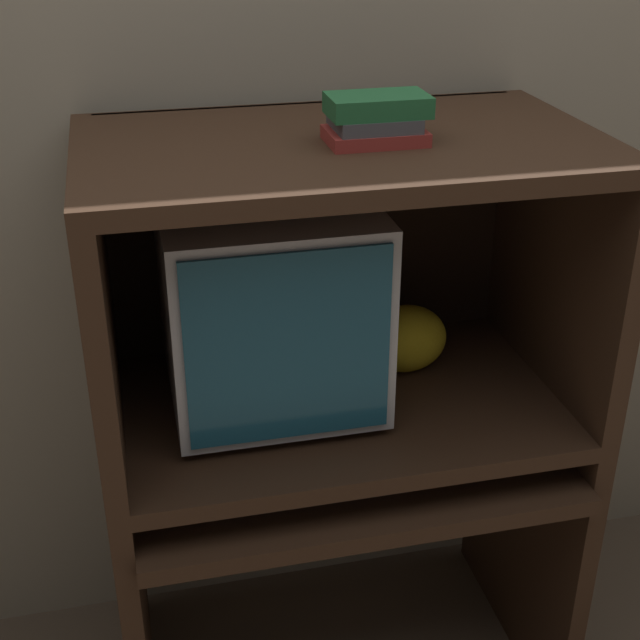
{
  "coord_description": "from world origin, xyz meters",
  "views": [
    {
      "loc": [
        -0.4,
        -1.24,
        1.74
      ],
      "look_at": [
        -0.04,
        0.29,
        0.94
      ],
      "focal_mm": 50.0,
      "sensor_mm": 36.0,
      "label": 1
    }
  ],
  "objects": [
    {
      "name": "keyboard",
      "position": [
        -0.11,
        0.14,
        0.67
      ],
      "size": [
        0.4,
        0.13,
        0.03
      ],
      "color": "#2D2D30",
      "rests_on": "desk_base"
    },
    {
      "name": "crt_monitor",
      "position": [
        -0.14,
        0.34,
        0.98
      ],
      "size": [
        0.41,
        0.44,
        0.43
      ],
      "color": "#B2B2B7",
      "rests_on": "desk_monitor_shelf"
    },
    {
      "name": "desk_base",
      "position": [
        0.0,
        0.25,
        0.41
      ],
      "size": [
        0.96,
        0.61,
        0.66
      ],
      "color": "#382316",
      "rests_on": "ground_plane"
    },
    {
      "name": "desk_monitor_shelf",
      "position": [
        0.0,
        0.29,
        0.73
      ],
      "size": [
        0.96,
        0.58,
        0.1
      ],
      "color": "#382316",
      "rests_on": "desk_base"
    },
    {
      "name": "snack_bag",
      "position": [
        0.17,
        0.37,
        0.83
      ],
      "size": [
        0.18,
        0.14,
        0.15
      ],
      "color": "gold",
      "rests_on": "desk_monitor_shelf"
    },
    {
      "name": "book_stack",
      "position": [
        0.05,
        0.25,
        1.35
      ],
      "size": [
        0.18,
        0.12,
        0.09
      ],
      "color": "maroon",
      "rests_on": "hutch_upper"
    },
    {
      "name": "mouse",
      "position": [
        0.16,
        0.16,
        0.67
      ],
      "size": [
        0.06,
        0.04,
        0.03
      ],
      "color": "black",
      "rests_on": "desk_base"
    },
    {
      "name": "hutch_upper",
      "position": [
        0.0,
        0.32,
        1.13
      ],
      "size": [
        0.96,
        0.58,
        0.55
      ],
      "color": "#382316",
      "rests_on": "desk_monitor_shelf"
    },
    {
      "name": "wall_back",
      "position": [
        0.0,
        0.64,
        1.3
      ],
      "size": [
        6.0,
        0.06,
        2.6
      ],
      "color": "gray",
      "rests_on": "ground_plane"
    }
  ]
}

